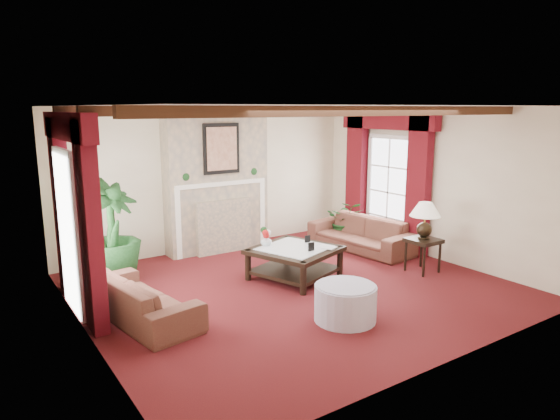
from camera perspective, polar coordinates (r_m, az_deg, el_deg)
floor at (r=7.66m, az=1.75°, el=-8.87°), size 6.00×6.00×0.00m
ceiling at (r=7.18m, az=1.89°, el=11.78°), size 6.00×6.00×0.00m
back_wall at (r=9.63m, az=-7.78°, el=3.57°), size 6.00×0.02×2.70m
left_wall at (r=6.09m, az=-21.78°, el=-1.83°), size 0.02×5.50×2.70m
right_wall at (r=9.35m, az=16.95°, el=2.93°), size 0.02×5.50×2.70m
ceiling_beams at (r=7.18m, az=1.89°, el=11.30°), size 6.00×3.00×0.12m
fireplace at (r=9.36m, az=-7.46°, el=11.64°), size 2.00×0.52×2.70m
french_door_left at (r=6.95m, az=-23.81°, el=6.11°), size 0.10×1.10×2.16m
french_door_right at (r=9.91m, az=12.60°, el=8.16°), size 0.10×1.10×2.16m
curtains_left at (r=6.95m, az=-23.20°, el=9.64°), size 0.20×2.40×2.55m
curtains_right at (r=9.81m, az=12.26°, el=10.60°), size 0.20×2.40×2.55m
sofa_left at (r=6.72m, az=-15.65°, el=-8.87°), size 2.11×1.19×0.75m
sofa_right at (r=9.68m, az=9.20°, el=-2.09°), size 2.24×1.08×0.82m
potted_palm at (r=8.18m, az=-18.68°, el=-4.81°), size 2.39×2.45×0.91m
small_plant at (r=10.35m, az=7.47°, el=-1.66°), size 1.57×1.57×0.64m
coffee_table at (r=8.01m, az=1.68°, el=-6.07°), size 1.54×1.54×0.49m
side_table at (r=8.62m, az=15.99°, el=-4.98°), size 0.57×0.57×0.57m
ottoman at (r=6.53m, az=7.46°, el=-10.50°), size 0.79×0.79×0.46m
table_lamp at (r=8.48m, az=16.21°, el=-1.11°), size 0.49×0.49×0.63m
flower_vase at (r=8.04m, az=-1.59°, el=-3.51°), size 0.26×0.26×0.18m
book at (r=7.85m, az=5.02°, el=-3.52°), size 0.22×0.16×0.28m
photo_frame_a at (r=7.74m, az=3.58°, el=-4.25°), size 0.11×0.02×0.15m
photo_frame_b at (r=8.22m, az=3.16°, el=-3.35°), size 0.10×0.03×0.13m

